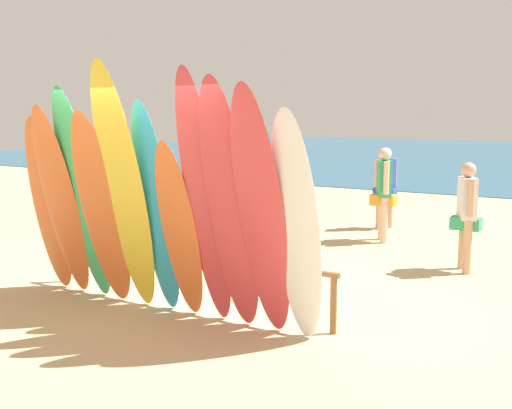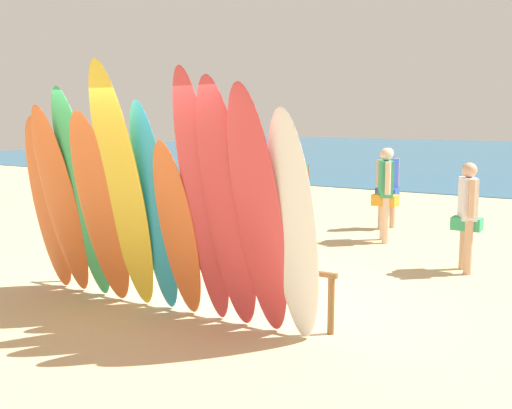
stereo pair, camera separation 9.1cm
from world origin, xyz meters
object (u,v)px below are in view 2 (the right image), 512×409
Objects in this scene: surfboard_orange_0 at (49,204)px; beachgoer_strolling at (386,188)px; surfboard_orange_3 at (101,210)px; surfboard_orange_1 at (61,202)px; surfboard_teal_5 at (154,209)px; surfboard_red_7 at (202,200)px; surfboard_yellow_4 at (123,190)px; surfboard_red_8 at (227,208)px; surfboard_orange_6 at (177,230)px; surfboard_white_10 at (294,229)px; beachgoer_by_water at (295,189)px; beachgoer_photographing at (468,209)px; surfboard_rack at (181,260)px; surfboard_red_9 at (258,215)px; surfboard_green_2 at (82,195)px; beachgoer_near_rack at (388,182)px.

surfboard_orange_0 is 1.36× the size of beachgoer_strolling.
surfboard_orange_1 is at bearing 171.34° from surfboard_orange_3.
surfboard_teal_5 is (0.70, 0.13, 0.05)m from surfboard_orange_3.
surfboard_red_7 reaches higher than beachgoer_strolling.
surfboard_orange_0 is 5.80m from beachgoer_strolling.
surfboard_orange_0 is 0.78× the size of surfboard_yellow_4.
surfboard_orange_6 is at bearing 170.74° from surfboard_red_8.
surfboard_red_7 reaches higher than surfboard_orange_6.
surfboard_teal_5 is 1.78m from surfboard_white_10.
surfboard_orange_3 is 0.47m from surfboard_yellow_4.
beachgoer_by_water is at bearing 77.73° from surfboard_orange_1.
beachgoer_strolling is at bearing 70.07° from surfboard_orange_3.
beachgoer_strolling reaches higher than beachgoer_photographing.
surfboard_red_7 reaches higher than surfboard_orange_3.
surfboard_rack is 1.39× the size of surfboard_yellow_4.
surfboard_rack is at bearing 127.32° from surfboard_orange_6.
surfboard_orange_6 is at bearing -2.01° from surfboard_teal_5.
surfboard_yellow_4 is at bearing -10.92° from surfboard_orange_3.
surfboard_orange_3 is at bearing 169.58° from surfboard_yellow_4.
surfboard_red_8 is 0.38m from surfboard_red_9.
surfboard_green_2 reaches higher than surfboard_white_10.
surfboard_red_7 is (2.50, -0.12, 0.24)m from surfboard_orange_0.
surfboard_orange_6 is at bearing -157.65° from beachgoer_near_rack.
surfboard_white_10 is at bearing -126.37° from beachgoer_by_water.
surfboard_teal_5 is 1.20× the size of surfboard_orange_6.
surfboard_red_9 is (3.22, -0.18, 0.16)m from surfboard_orange_0.
surfboard_white_10 is 1.49× the size of beachgoer_by_water.
surfboard_green_2 is at bearing -158.93° from beachgoer_by_water.
surfboard_orange_3 is 6.72m from beachgoer_near_rack.
surfboard_red_9 is (2.14, -0.01, 0.12)m from surfboard_orange_3.
surfboard_green_2 is 1.67× the size of beachgoer_photographing.
surfboard_yellow_4 is 1.38m from surfboard_red_8.
beachgoer_by_water reaches higher than surfboard_rack.
surfboard_orange_3 is at bearing -42.44° from beachgoer_strolling.
surfboard_rack is 1.99× the size of surfboard_orange_6.
surfboard_orange_6 is at bearing 178.17° from surfboard_white_10.
surfboard_red_7 is 1.08m from surfboard_white_10.
surfboard_rack is 2.42× the size of beachgoer_strolling.
surfboard_teal_5 is at bearing 173.02° from surfboard_red_7.
surfboard_yellow_4 is 0.41m from surfboard_teal_5.
surfboard_rack is 6.10m from beachgoer_near_rack.
beachgoer_near_rack is at bearing 71.64° from surfboard_orange_1.
surfboard_rack is at bearing 12.30° from surfboard_orange_0.
surfboard_orange_1 is 6.82m from beachgoer_near_rack.
surfboard_red_7 is 6.64m from beachgoer_near_rack.
surfboard_red_8 reaches higher than surfboard_orange_0.
surfboard_green_2 is 1.63× the size of beachgoer_near_rack.
surfboard_green_2 is at bearing -8.07° from surfboard_orange_0.
surfboard_green_2 is at bearing 0.88° from surfboard_orange_1.
surfboard_orange_6 is at bearing -31.88° from beachgoer_strolling.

